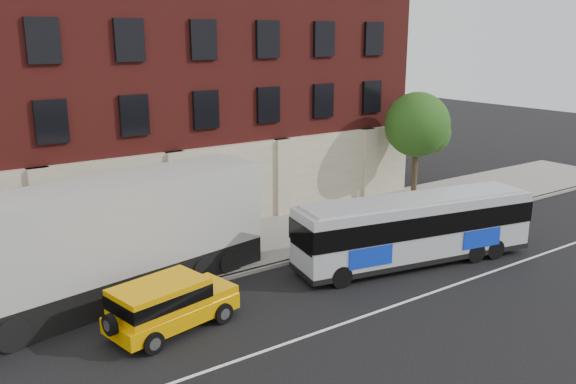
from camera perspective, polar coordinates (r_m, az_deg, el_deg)
ground at (r=19.69m, az=4.43°, el=-13.64°), size 120.00×120.00×0.00m
sidewalk at (r=26.59m, az=-7.92°, el=-5.76°), size 60.00×6.00×0.15m
kerb at (r=24.13m, az=-4.65°, el=-7.87°), size 60.00×0.25×0.15m
lane_line at (r=20.03m, az=3.51°, el=-13.08°), size 60.00×0.12×0.01m
building at (r=32.25m, az=-14.96°, el=11.19°), size 30.00×12.10×15.00m
sign_pole at (r=21.18m, az=-25.48°, el=-8.65°), size 0.30×0.20×2.50m
street_tree at (r=33.90m, az=12.34°, el=6.10°), size 3.60×3.60×6.20m
city_bus at (r=25.41m, az=12.10°, el=-3.32°), size 10.78×4.24×2.89m
yellow_suv at (r=19.92m, az=-11.52°, el=-10.36°), size 4.65×2.63×1.73m
shipping_container at (r=22.14m, az=-17.82°, el=-4.89°), size 13.41×4.92×4.38m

